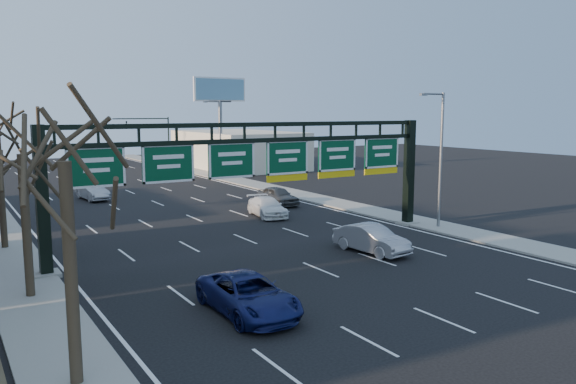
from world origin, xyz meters
TOP-DOWN VIEW (x-y plane):
  - ground at (0.00, 0.00)m, footprint 160.00×160.00m
  - sidewalk_right at (12.80, 20.00)m, footprint 3.00×120.00m
  - lane_markings at (0.00, 20.00)m, footprint 21.60×120.00m
  - sign_gantry at (0.16, 8.00)m, footprint 24.60×1.20m
  - building_right_distant at (20.00, 50.00)m, footprint 12.00×20.00m
  - tree_near at (-12.80, -4.00)m, footprint 3.60×3.60m
  - tree_gantry at (-12.80, 5.00)m, footprint 3.60×3.60m
  - streetlight_near at (12.47, 6.00)m, footprint 2.15×0.22m
  - streetlight_far at (12.47, 40.00)m, footprint 2.15×0.22m
  - billboard_right at (15.00, 44.98)m, footprint 7.00×0.50m
  - traffic_signal_mast at (5.69, 55.00)m, footprint 10.16×0.54m
  - car_blue_suv at (-5.88, -1.45)m, footprint 2.56×5.43m
  - car_silver_sedan at (4.40, 3.31)m, footprint 2.12×4.82m
  - car_white_wagon at (4.97, 15.87)m, footprint 2.76×5.08m
  - car_grey_far at (8.27, 19.77)m, footprint 1.95×4.57m
  - car_silver_distant at (-4.26, 30.83)m, footprint 2.15×4.74m

SIDE VIEW (x-z plane):
  - ground at x=0.00m, z-range 0.00..0.00m
  - lane_markings at x=0.00m, z-range 0.00..0.01m
  - sidewalk_right at x=12.80m, z-range 0.00..0.12m
  - car_white_wagon at x=4.97m, z-range 0.00..1.40m
  - car_blue_suv at x=-5.88m, z-range 0.00..1.50m
  - car_silver_distant at x=-4.26m, z-range 0.00..1.51m
  - car_grey_far at x=8.27m, z-range 0.00..1.54m
  - car_silver_sedan at x=4.40m, z-range 0.00..1.54m
  - building_right_distant at x=20.00m, z-range 0.00..5.00m
  - sign_gantry at x=0.16m, z-range 1.03..8.23m
  - streetlight_near at x=12.47m, z-range 0.58..9.58m
  - streetlight_far at x=12.47m, z-range 0.58..9.58m
  - traffic_signal_mast at x=5.69m, z-range 2.00..9.00m
  - tree_gantry at x=-12.80m, z-range 2.87..11.35m
  - tree_near at x=-12.80m, z-range 3.05..11.91m
  - billboard_right at x=15.00m, z-range 3.06..15.06m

